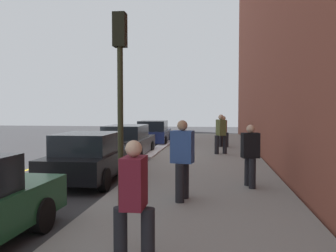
{
  "coord_description": "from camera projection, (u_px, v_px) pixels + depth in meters",
  "views": [
    {
      "loc": [
        -16.11,
        -3.65,
        2.25
      ],
      "look_at": [
        2.31,
        -1.18,
        1.34
      ],
      "focal_mm": 37.98,
      "sensor_mm": 36.0,
      "label": 1
    }
  ],
  "objects": [
    {
      "name": "ground_plane",
      "position": [
        136.0,
        157.0,
        16.54
      ],
      "size": [
        56.0,
        56.0,
        0.0
      ],
      "primitive_type": "plane",
      "color": "#333335"
    },
    {
      "name": "sidewalk",
      "position": [
        207.0,
        157.0,
        16.1
      ],
      "size": [
        28.0,
        4.6,
        0.15
      ],
      "primitive_type": "cube",
      "color": "gray",
      "rests_on": "ground"
    },
    {
      "name": "lane_stripe_centre",
      "position": [
        71.0,
        156.0,
        16.97
      ],
      "size": [
        28.0,
        0.14,
        0.01
      ],
      "primitive_type": "cube",
      "color": "gold",
      "rests_on": "ground"
    },
    {
      "name": "snow_bank_curb",
      "position": [
        159.0,
        149.0,
        18.86
      ],
      "size": [
        8.07,
        0.56,
        0.22
      ],
      "primitive_type": "cube",
      "color": "white",
      "rests_on": "ground"
    },
    {
      "name": "parked_car_black",
      "position": [
        90.0,
        157.0,
        10.91
      ],
      "size": [
        4.13,
        1.93,
        1.51
      ],
      "color": "black",
      "rests_on": "ground"
    },
    {
      "name": "parked_car_charcoal",
      "position": [
        127.0,
        142.0,
        16.06
      ],
      "size": [
        4.81,
        1.95,
        1.51
      ],
      "color": "black",
      "rests_on": "ground"
    },
    {
      "name": "parked_car_navy",
      "position": [
        153.0,
        133.0,
        22.0
      ],
      "size": [
        4.32,
        2.02,
        1.51
      ],
      "color": "black",
      "rests_on": "ground"
    },
    {
      "name": "pedestrian_black_coat",
      "position": [
        250.0,
        154.0,
        9.48
      ],
      "size": [
        0.54,
        0.5,
        1.67
      ],
      "color": "black",
      "rests_on": "sidewalk"
    },
    {
      "name": "pedestrian_olive_coat",
      "position": [
        221.0,
        133.0,
        16.46
      ],
      "size": [
        0.58,
        0.57,
        1.83
      ],
      "color": "black",
      "rests_on": "sidewalk"
    },
    {
      "name": "pedestrian_tan_coat",
      "position": [
        224.0,
        131.0,
        19.43
      ],
      "size": [
        0.52,
        0.55,
        1.69
      ],
      "color": "black",
      "rests_on": "sidewalk"
    },
    {
      "name": "pedestrian_burgundy_coat",
      "position": [
        134.0,
        200.0,
        4.67
      ],
      "size": [
        0.46,
        0.56,
        1.69
      ],
      "color": "black",
      "rests_on": "sidewalk"
    },
    {
      "name": "pedestrian_blue_coat",
      "position": [
        182.0,
        158.0,
        8.1
      ],
      "size": [
        0.6,
        0.55,
        1.84
      ],
      "color": "black",
      "rests_on": "sidewalk"
    },
    {
      "name": "traffic_light_pole",
      "position": [
        120.0,
        76.0,
        7.39
      ],
      "size": [
        0.35,
        0.26,
        4.08
      ],
      "color": "#2D2D19",
      "rests_on": "sidewalk"
    },
    {
      "name": "rolling_suitcase",
      "position": [
        222.0,
        141.0,
        19.82
      ],
      "size": [
        0.34,
        0.22,
        0.93
      ],
      "color": "#471E19",
      "rests_on": "sidewalk"
    }
  ]
}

